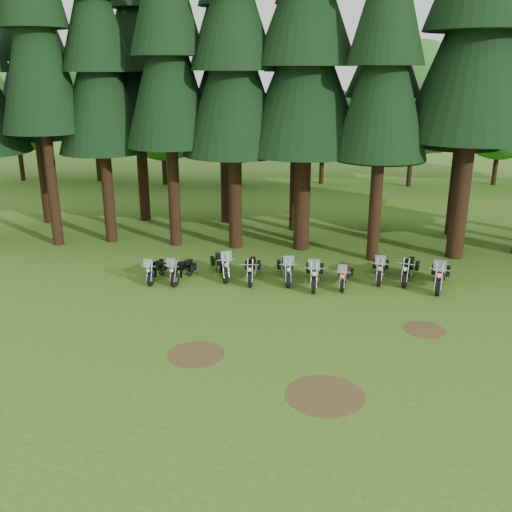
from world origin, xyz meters
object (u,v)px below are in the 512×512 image
object	(u,v)px
motorcycle_1	(182,271)
motorcycle_4	(286,270)
motorcycle_2	(222,266)
motorcycle_9	(440,276)
motorcycle_8	(408,270)
motorcycle_0	(156,271)
motorcycle_7	(380,269)
motorcycle_5	(314,274)
motorcycle_3	(252,270)
motorcycle_6	(344,276)

from	to	relation	value
motorcycle_1	motorcycle_4	world-z (taller)	motorcycle_4
motorcycle_2	motorcycle_9	xyz separation A→B (m)	(9.06, -0.50, 0.02)
motorcycle_2	motorcycle_8	size ratio (longest dim) A/B	1.05
motorcycle_0	motorcycle_7	size ratio (longest dim) A/B	0.87
motorcycle_0	motorcycle_8	xyz separation A→B (m)	(10.63, 0.93, 0.06)
motorcycle_0	motorcycle_8	world-z (taller)	motorcycle_0
motorcycle_7	motorcycle_9	size ratio (longest dim) A/B	0.92
motorcycle_4	motorcycle_5	xyz separation A→B (m)	(1.18, -0.48, 0.03)
motorcycle_3	motorcycle_4	world-z (taller)	motorcycle_4
motorcycle_0	motorcycle_4	size ratio (longest dim) A/B	0.86
motorcycle_0	motorcycle_7	xyz separation A→B (m)	(9.46, 0.94, 0.06)
motorcycle_3	motorcycle_5	world-z (taller)	motorcycle_5
motorcycle_0	motorcycle_8	bearing A→B (deg)	8.86
motorcycle_0	motorcycle_7	distance (m)	9.51
motorcycle_2	motorcycle_6	bearing A→B (deg)	-26.29
motorcycle_6	motorcycle_7	distance (m)	1.78
motorcycle_4	motorcycle_0	bearing A→B (deg)	177.64
motorcycle_3	motorcycle_8	size ratio (longest dim) A/B	0.99
motorcycle_1	motorcycle_4	bearing A→B (deg)	19.36
motorcycle_4	motorcycle_1	bearing A→B (deg)	178.54
motorcycle_9	motorcycle_4	bearing A→B (deg)	-167.22
motorcycle_3	motorcycle_5	distance (m)	2.67
motorcycle_0	motorcycle_3	distance (m)	4.06
motorcycle_4	motorcycle_8	bearing A→B (deg)	-1.99
motorcycle_4	motorcycle_7	size ratio (longest dim) A/B	1.02
motorcycle_0	motorcycle_2	bearing A→B (deg)	18.18
motorcycle_2	motorcycle_1	bearing A→B (deg)	-176.40
motorcycle_7	motorcycle_8	xyz separation A→B (m)	(1.17, -0.01, -0.00)
motorcycle_9	motorcycle_1	bearing A→B (deg)	-163.85
motorcycle_0	motorcycle_3	world-z (taller)	motorcycle_0
motorcycle_2	motorcycle_7	distance (m)	6.76
motorcycle_3	motorcycle_7	size ratio (longest dim) A/B	0.97
motorcycle_0	motorcycle_6	bearing A→B (deg)	4.21
motorcycle_5	motorcycle_7	xyz separation A→B (m)	(2.78, 0.96, -0.04)
motorcycle_3	motorcycle_7	bearing A→B (deg)	4.88
motorcycle_5	motorcycle_3	bearing A→B (deg)	173.42
motorcycle_0	motorcycle_9	xyz separation A→B (m)	(11.77, 0.19, 0.11)
motorcycle_5	motorcycle_4	bearing A→B (deg)	159.43
motorcycle_4	motorcycle_8	xyz separation A→B (m)	(5.13, 0.46, -0.01)
motorcycle_6	motorcycle_9	size ratio (longest dim) A/B	0.81
motorcycle_6	motorcycle_3	bearing A→B (deg)	-175.19
motorcycle_7	motorcycle_6	bearing A→B (deg)	-141.18
motorcycle_3	motorcycle_7	world-z (taller)	motorcycle_7
motorcycle_1	motorcycle_6	bearing A→B (deg)	13.83
motorcycle_0	motorcycle_1	world-z (taller)	motorcycle_1
motorcycle_0	motorcycle_1	distance (m)	1.13
motorcycle_0	motorcycle_6	distance (m)	7.92
motorcycle_0	motorcycle_3	size ratio (longest dim) A/B	0.90
motorcycle_2	motorcycle_9	world-z (taller)	motorcycle_9
motorcycle_1	motorcycle_4	distance (m)	4.39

